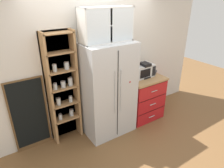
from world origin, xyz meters
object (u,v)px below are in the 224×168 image
Objects in this scene: microwave at (142,70)px; mug_charcoal at (154,72)px; bottle_cobalt at (129,73)px; chalkboard_menu at (30,115)px; coffee_maker at (144,70)px; refrigerator at (108,90)px.

mug_charcoal is at bearing -9.50° from microwave.
bottle_cobalt is 2.00m from chalkboard_menu.
mug_charcoal is 0.09× the size of chalkboard_menu.
coffee_maker is 0.24× the size of chalkboard_menu.
coffee_maker is 0.32m from mug_charcoal.
refrigerator reaches higher than bottle_cobalt.
mug_charcoal is 2.59m from chalkboard_menu.
microwave is 0.32m from mug_charcoal.
chalkboard_menu is (-2.24, 0.25, -0.41)m from microwave.
chalkboard_menu is (-2.25, 0.29, -0.43)m from coffee_maker.
chalkboard_menu is at bearing 174.11° from bottle_cobalt.
mug_charcoal is 0.61m from bottle_cobalt.
refrigerator reaches higher than chalkboard_menu.
bottle_cobalt reaches higher than mug_charcoal.
refrigerator is 1.36× the size of chalkboard_menu.
chalkboard_menu reaches higher than microwave.
refrigerator is 6.75× the size of bottle_cobalt.
refrigerator is 4.03× the size of microwave.
chalkboard_menu reaches higher than coffee_maker.
refrigerator is at bearing -179.33° from coffee_maker.
coffee_maker is 2.70× the size of mug_charcoal.
bottle_cobalt is at bearing -5.89° from chalkboard_menu.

